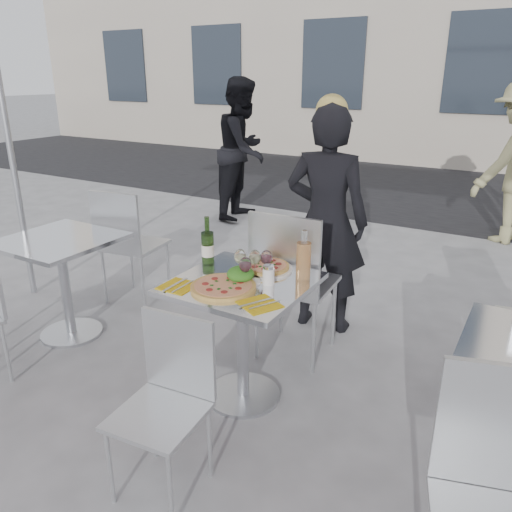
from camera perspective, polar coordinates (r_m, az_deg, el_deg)
The scene contains 22 objects.
ground at distance 3.11m, azimuth -1.45°, elevation -15.71°, with size 80.00×80.00×0.00m, color slate.
street_asphalt at distance 8.93m, azimuth 21.29°, elevation 7.01°, with size 24.00×5.00×0.00m, color black.
main_table at distance 2.83m, azimuth -1.55°, elevation -6.83°, with size 0.72×0.72×0.75m.
side_table_left at distance 3.78m, azimuth -21.25°, elevation -1.13°, with size 0.72×0.72×0.75m.
chair_far at distance 3.20m, azimuth 4.03°, elevation -2.15°, with size 0.50×0.51×1.03m.
chair_near at distance 2.35m, azimuth -10.00°, elevation -14.91°, with size 0.41×0.42×0.82m.
side_chair_lfar at distance 4.15m, azimuth -14.62°, elevation 2.01°, with size 0.50×0.51×0.97m.
side_chair_rnear at distance 1.91m, azimuth 26.66°, elevation -23.18°, with size 0.55×0.56×0.97m.
woman_diner at distance 3.62m, azimuth 8.03°, elevation 3.94°, with size 0.60×0.39×1.65m, color black.
pedestrian_a at distance 6.59m, azimuth -1.47°, elevation 12.06°, with size 0.87×0.68×1.79m, color black.
pizza_near at distance 2.65m, azimuth -3.76°, elevation -3.50°, with size 0.35×0.35×0.02m.
pizza_far at distance 2.89m, azimuth 1.13°, elevation -1.29°, with size 0.31×0.31×0.03m.
salad_plate at distance 2.72m, azimuth -1.77°, elevation -2.24°, with size 0.22×0.22×0.09m.
wine_bottle at distance 2.95m, azimuth -5.54°, elevation 1.10°, with size 0.07×0.08×0.29m.
carafe at distance 2.71m, azimuth 5.44°, elevation -0.55°, with size 0.08×0.08×0.29m.
sugar_shaker at distance 2.68m, azimuth 1.44°, elevation -2.18°, with size 0.06×0.06×0.11m.
wineglass_white_a at distance 2.78m, azimuth -1.81°, elevation -0.17°, with size 0.07×0.07×0.16m.
wineglass_white_b at distance 2.76m, azimuth -0.11°, elevation -0.25°, with size 0.07×0.07×0.16m.
wineglass_red_a at distance 2.66m, azimuth -1.23°, elevation -1.11°, with size 0.07×0.07×0.16m.
wineglass_red_b at distance 2.76m, azimuth 1.20°, elevation -0.28°, with size 0.07×0.07×0.16m.
napkin_left at distance 2.71m, azimuth -8.86°, elevation -3.38°, with size 0.18×0.20×0.01m.
napkin_right at distance 2.47m, azimuth 0.40°, elevation -5.50°, with size 0.24×0.24×0.01m.
Camera 1 is at (1.34, -2.13, 1.82)m, focal length 35.00 mm.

